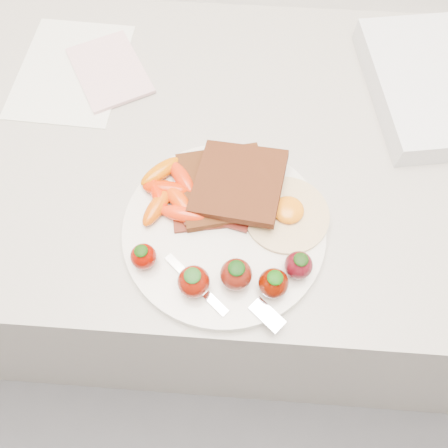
{
  "coord_description": "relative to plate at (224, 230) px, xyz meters",
  "views": [
    {
      "loc": [
        0.0,
        1.3,
        1.44
      ],
      "look_at": [
        -0.01,
        1.54,
        0.93
      ],
      "focal_mm": 35.0,
      "sensor_mm": 36.0,
      "label": 1
    }
  ],
  "objects": [
    {
      "name": "strawberries",
      "position": [
        0.01,
        -0.07,
        0.03
      ],
      "size": [
        0.22,
        0.07,
        0.05
      ],
      "color": "#720800",
      "rests_on": "plate"
    },
    {
      "name": "toast_lower",
      "position": [
        -0.0,
        0.06,
        0.02
      ],
      "size": [
        0.14,
        0.14,
        0.01
      ],
      "primitive_type": "cube",
      "rotation": [
        0.0,
        0.0,
        0.25
      ],
      "color": "black",
      "rests_on": "plate"
    },
    {
      "name": "toast_upper",
      "position": [
        0.02,
        0.06,
        0.03
      ],
      "size": [
        0.13,
        0.13,
        0.03
      ],
      "primitive_type": "cube",
      "rotation": [
        0.0,
        -0.1,
        -0.16
      ],
      "color": "#331609",
      "rests_on": "toast_lower"
    },
    {
      "name": "paper_sheet",
      "position": [
        -0.27,
        0.28,
        -0.01
      ],
      "size": [
        0.18,
        0.23,
        0.0
      ],
      "primitive_type": "cube",
      "rotation": [
        0.0,
        0.0,
        -0.05
      ],
      "color": "silver",
      "rests_on": "counter"
    },
    {
      "name": "counter",
      "position": [
        0.01,
        0.16,
        -0.46
      ],
      "size": [
        2.0,
        0.6,
        0.9
      ],
      "primitive_type": "cube",
      "color": "gray",
      "rests_on": "ground"
    },
    {
      "name": "fried_egg",
      "position": [
        0.08,
        0.02,
        0.01
      ],
      "size": [
        0.14,
        0.14,
        0.02
      ],
      "color": "beige",
      "rests_on": "plate"
    },
    {
      "name": "baby_carrots",
      "position": [
        -0.08,
        0.04,
        0.02
      ],
      "size": [
        0.1,
        0.12,
        0.02
      ],
      "color": "red",
      "rests_on": "plate"
    },
    {
      "name": "bacon_strips",
      "position": [
        -0.02,
        0.01,
        0.01
      ],
      "size": [
        0.1,
        0.06,
        0.01
      ],
      "color": "#471008",
      "rests_on": "plate"
    },
    {
      "name": "fork",
      "position": [
        0.01,
        -0.1,
        0.01
      ],
      "size": [
        0.16,
        0.09,
        0.0
      ],
      "color": "white",
      "rests_on": "plate"
    },
    {
      "name": "plate",
      "position": [
        0.0,
        0.0,
        0.0
      ],
      "size": [
        0.27,
        0.27,
        0.02
      ],
      "primitive_type": "cylinder",
      "color": "silver",
      "rests_on": "counter"
    },
    {
      "name": "notepad",
      "position": [
        -0.21,
        0.28,
        -0.0
      ],
      "size": [
        0.17,
        0.18,
        0.01
      ],
      "primitive_type": "cube",
      "rotation": [
        0.0,
        0.0,
        0.52
      ],
      "color": "beige",
      "rests_on": "paper_sheet"
    }
  ]
}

